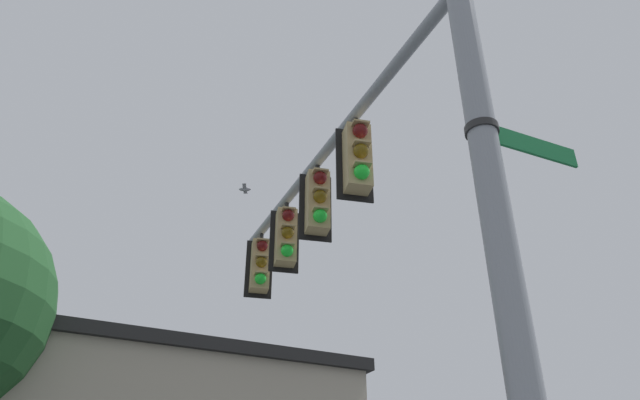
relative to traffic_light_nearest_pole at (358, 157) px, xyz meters
The scene contains 8 objects.
signal_pole 3.58m from the traffic_light_nearest_pole, 101.81° to the left, with size 0.30×0.30×7.84m, color gray.
mast_arm 1.41m from the traffic_light_nearest_pole, 78.50° to the right, with size 0.17×0.17×7.45m, color gray.
traffic_light_nearest_pole is the anchor object (origin of this frame).
traffic_light_mid_inner 1.39m from the traffic_light_nearest_pole, 78.29° to the right, with size 0.54×0.49×1.31m.
traffic_light_mid_outer 2.78m from the traffic_light_nearest_pole, 78.29° to the right, with size 0.54×0.49×1.31m.
traffic_light_arm_end 4.17m from the traffic_light_nearest_pole, 78.29° to the right, with size 0.54×0.49×1.31m.
street_name_sign 2.86m from the traffic_light_nearest_pole, 108.72° to the left, with size 1.36×0.44×0.22m.
bird_flying 5.82m from the traffic_light_nearest_pole, 77.30° to the right, with size 0.30×0.37×0.10m.
Camera 1 is at (2.61, 4.29, 1.62)m, focal length 33.59 mm.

